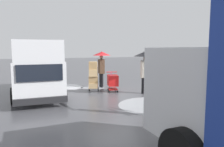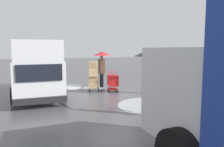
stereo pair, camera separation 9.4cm
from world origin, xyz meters
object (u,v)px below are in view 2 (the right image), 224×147
(shopping_cart_vendor, at_px, (113,81))
(pedestrian_black_side, at_px, (145,63))
(pedestrian_pink_side, at_px, (102,61))
(hand_dolly_boxes, at_px, (93,76))
(cargo_van_parked_right, at_px, (38,72))

(shopping_cart_vendor, bearing_deg, pedestrian_black_side, 138.88)
(pedestrian_pink_side, height_order, pedestrian_black_side, same)
(hand_dolly_boxes, xyz_separation_m, pedestrian_pink_side, (-0.89, -1.19, 0.74))
(cargo_van_parked_right, bearing_deg, hand_dolly_boxes, 178.81)
(pedestrian_pink_side, xyz_separation_m, pedestrian_black_side, (-1.39, 2.51, -0.01))
(cargo_van_parked_right, distance_m, pedestrian_pink_side, 3.83)
(cargo_van_parked_right, xyz_separation_m, pedestrian_black_side, (-5.03, 1.37, 0.39))
(shopping_cart_vendor, relative_size, pedestrian_pink_side, 0.49)
(cargo_van_parked_right, relative_size, pedestrian_black_side, 2.50)
(shopping_cart_vendor, distance_m, pedestrian_black_side, 1.96)
(cargo_van_parked_right, distance_m, shopping_cart_vendor, 3.82)
(cargo_van_parked_right, relative_size, hand_dolly_boxes, 3.36)
(hand_dolly_boxes, distance_m, pedestrian_black_side, 2.74)
(shopping_cart_vendor, bearing_deg, pedestrian_pink_side, -84.95)
(hand_dolly_boxes, xyz_separation_m, pedestrian_black_side, (-2.29, 1.32, 0.72))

